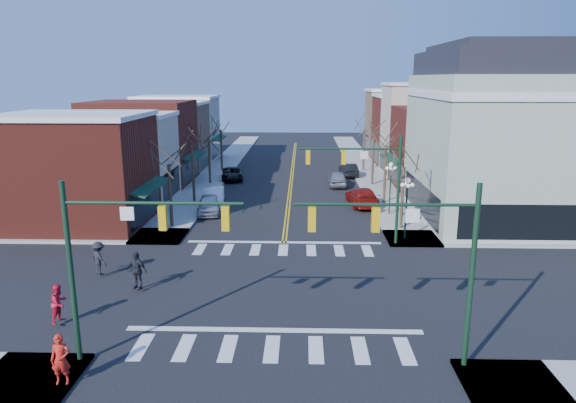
# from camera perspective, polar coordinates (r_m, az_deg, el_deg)

# --- Properties ---
(ground) EXTENTS (160.00, 160.00, 0.00)m
(ground) POSITION_cam_1_polar(r_m,az_deg,el_deg) (27.35, -1.03, -9.63)
(ground) COLOR black
(ground) RESTS_ON ground
(sidewalk_left) EXTENTS (3.50, 70.00, 0.15)m
(sidewalk_left) POSITION_cam_1_polar(r_m,az_deg,el_deg) (47.42, -10.53, 0.28)
(sidewalk_left) COLOR #9E9B93
(sidewalk_left) RESTS_ON ground
(sidewalk_right) EXTENTS (3.50, 70.00, 0.15)m
(sidewalk_right) POSITION_cam_1_polar(r_m,az_deg,el_deg) (46.97, 10.84, 0.14)
(sidewalk_right) COLOR #9E9B93
(sidewalk_right) RESTS_ON ground
(bldg_left_brick_a) EXTENTS (10.00, 8.50, 8.00)m
(bldg_left_brick_a) POSITION_cam_1_polar(r_m,az_deg,el_deg) (41.03, -22.45, 3.02)
(bldg_left_brick_a) COLOR maroon
(bldg_left_brick_a) RESTS_ON ground
(bldg_left_stucco_a) EXTENTS (10.00, 7.00, 7.50)m
(bldg_left_stucco_a) POSITION_cam_1_polar(r_m,az_deg,el_deg) (48.15, -18.74, 4.44)
(bldg_left_stucco_a) COLOR #BDB09B
(bldg_left_stucco_a) RESTS_ON ground
(bldg_left_brick_b) EXTENTS (10.00, 9.00, 8.50)m
(bldg_left_brick_b) POSITION_cam_1_polar(r_m,az_deg,el_deg) (55.58, -15.96, 6.29)
(bldg_left_brick_b) COLOR maroon
(bldg_left_brick_b) RESTS_ON ground
(bldg_left_tan) EXTENTS (10.00, 7.50, 7.80)m
(bldg_left_tan) POSITION_cam_1_polar(r_m,az_deg,el_deg) (63.49, -13.73, 6.94)
(bldg_left_tan) COLOR #9A7455
(bldg_left_tan) RESTS_ON ground
(bldg_left_stucco_b) EXTENTS (10.00, 8.00, 8.20)m
(bldg_left_stucco_b) POSITION_cam_1_polar(r_m,az_deg,el_deg) (70.93, -12.11, 7.84)
(bldg_left_stucco_b) COLOR #BDB09B
(bldg_left_stucco_b) RESTS_ON ground
(bldg_right_brick_a) EXTENTS (10.00, 8.50, 8.00)m
(bldg_right_brick_a) POSITION_cam_1_polar(r_m,az_deg,el_deg) (53.27, 17.27, 5.63)
(bldg_right_brick_a) COLOR maroon
(bldg_right_brick_a) RESTS_ON ground
(bldg_right_stucco) EXTENTS (10.00, 7.00, 10.00)m
(bldg_right_stucco) POSITION_cam_1_polar(r_m,az_deg,el_deg) (60.61, 15.41, 7.60)
(bldg_right_stucco) COLOR #BDB09B
(bldg_right_stucco) RESTS_ON ground
(bldg_right_brick_b) EXTENTS (10.00, 8.00, 8.50)m
(bldg_right_brick_b) POSITION_cam_1_polar(r_m,az_deg,el_deg) (67.96, 13.90, 7.64)
(bldg_right_brick_b) COLOR maroon
(bldg_right_brick_b) RESTS_ON ground
(bldg_right_tan) EXTENTS (10.00, 8.00, 9.00)m
(bldg_right_tan) POSITION_cam_1_polar(r_m,az_deg,el_deg) (75.74, 12.65, 8.46)
(bldg_right_tan) COLOR #9A7455
(bldg_right_tan) RESTS_ON ground
(victorian_corner) EXTENTS (12.25, 14.25, 13.30)m
(victorian_corner) POSITION_cam_1_polar(r_m,az_deg,el_deg) (42.66, 22.82, 6.97)
(victorian_corner) COLOR #A3B39B
(victorian_corner) RESTS_ON ground
(traffic_mast_near_left) EXTENTS (6.60, 0.28, 7.20)m
(traffic_mast_near_left) POSITION_cam_1_polar(r_m,az_deg,el_deg) (19.90, -18.34, -4.87)
(traffic_mast_near_left) COLOR #14331E
(traffic_mast_near_left) RESTS_ON ground
(traffic_mast_near_right) EXTENTS (6.60, 0.28, 7.20)m
(traffic_mast_near_right) POSITION_cam_1_polar(r_m,az_deg,el_deg) (19.22, 14.68, -5.27)
(traffic_mast_near_right) COLOR #14331E
(traffic_mast_near_right) RESTS_ON ground
(traffic_mast_far_right) EXTENTS (6.60, 0.28, 7.20)m
(traffic_mast_far_right) POSITION_cam_1_polar(r_m,az_deg,el_deg) (33.36, 9.10, 2.91)
(traffic_mast_far_right) COLOR #14331E
(traffic_mast_far_right) RESTS_ON ground
(lamppost_corner) EXTENTS (0.36, 0.36, 4.33)m
(lamppost_corner) POSITION_cam_1_polar(r_m,az_deg,el_deg) (35.21, 13.06, 0.38)
(lamppost_corner) COLOR #14331E
(lamppost_corner) RESTS_ON ground
(lamppost_midblock) EXTENTS (0.36, 0.36, 4.33)m
(lamppost_midblock) POSITION_cam_1_polar(r_m,az_deg,el_deg) (41.46, 11.33, 2.43)
(lamppost_midblock) COLOR #14331E
(lamppost_midblock) RESTS_ON ground
(tree_left_a) EXTENTS (0.24, 0.24, 4.76)m
(tree_left_a) POSITION_cam_1_polar(r_m,az_deg,el_deg) (38.30, -12.93, 0.55)
(tree_left_a) COLOR #382B21
(tree_left_a) RESTS_ON ground
(tree_left_b) EXTENTS (0.24, 0.24, 5.04)m
(tree_left_b) POSITION_cam_1_polar(r_m,az_deg,el_deg) (45.89, -10.49, 2.96)
(tree_left_b) COLOR #382B21
(tree_left_b) RESTS_ON ground
(tree_left_c) EXTENTS (0.24, 0.24, 4.55)m
(tree_left_c) POSITION_cam_1_polar(r_m,az_deg,el_deg) (53.67, -8.72, 4.28)
(tree_left_c) COLOR #382B21
(tree_left_c) RESTS_ON ground
(tree_left_d) EXTENTS (0.24, 0.24, 4.90)m
(tree_left_d) POSITION_cam_1_polar(r_m,az_deg,el_deg) (61.44, -7.41, 5.64)
(tree_left_d) COLOR #382B21
(tree_left_d) RESTS_ON ground
(tree_right_a) EXTENTS (0.24, 0.24, 4.62)m
(tree_right_a) POSITION_cam_1_polar(r_m,az_deg,el_deg) (37.78, 12.57, 0.28)
(tree_right_a) COLOR #382B21
(tree_right_a) RESTS_ON ground
(tree_right_b) EXTENTS (0.24, 0.24, 5.18)m
(tree_right_b) POSITION_cam_1_polar(r_m,az_deg,el_deg) (45.44, 10.74, 2.94)
(tree_right_b) COLOR #382B21
(tree_right_b) RESTS_ON ground
(tree_right_c) EXTENTS (0.24, 0.24, 4.83)m
(tree_right_c) POSITION_cam_1_polar(r_m,az_deg,el_deg) (53.27, 9.41, 4.34)
(tree_right_c) COLOR #382B21
(tree_right_c) RESTS_ON ground
(tree_right_d) EXTENTS (0.24, 0.24, 4.97)m
(tree_right_d) POSITION_cam_1_polar(r_m,az_deg,el_deg) (61.11, 8.42, 5.60)
(tree_right_d) COLOR #382B21
(tree_right_d) RESTS_ON ground
(car_left_near) EXTENTS (2.35, 4.63, 1.51)m
(car_left_near) POSITION_cam_1_polar(r_m,az_deg,el_deg) (42.25, -8.78, -0.33)
(car_left_near) COLOR #BBBBC0
(car_left_near) RESTS_ON ground
(car_left_mid) EXTENTS (2.33, 5.03, 1.60)m
(car_left_mid) POSITION_cam_1_polar(r_m,az_deg,el_deg) (44.55, -8.23, 0.47)
(car_left_mid) COLOR white
(car_left_mid) RESTS_ON ground
(car_left_far) EXTENTS (2.85, 5.11, 1.35)m
(car_left_far) POSITION_cam_1_polar(r_m,az_deg,el_deg) (56.02, -6.20, 3.08)
(car_left_far) COLOR black
(car_left_far) RESTS_ON ground
(car_right_near) EXTENTS (2.70, 5.60, 1.57)m
(car_right_near) POSITION_cam_1_polar(r_m,az_deg,el_deg) (44.85, 8.25, 0.54)
(car_right_near) COLOR maroon
(car_right_near) RESTS_ON ground
(car_right_mid) EXTENTS (1.94, 4.57, 1.54)m
(car_right_mid) POSITION_cam_1_polar(r_m,az_deg,el_deg) (52.69, 5.52, 2.54)
(car_right_mid) COLOR #A2A3A7
(car_right_mid) RESTS_ON ground
(car_right_far) EXTENTS (1.97, 4.57, 1.46)m
(car_right_far) POSITION_cam_1_polar(r_m,az_deg,el_deg) (58.20, 6.74, 3.51)
(car_right_far) COLOR black
(car_right_far) RESTS_ON ground
(pedestrian_red_a) EXTENTS (0.74, 0.53, 1.88)m
(pedestrian_red_a) POSITION_cam_1_polar(r_m,az_deg,el_deg) (20.58, -23.94, -15.74)
(pedestrian_red_a) COLOR red
(pedestrian_red_a) RESTS_ON sidewalk_left
(pedestrian_red_b) EXTENTS (0.86, 1.01, 1.79)m
(pedestrian_red_b) POSITION_cam_1_polar(r_m,az_deg,el_deg) (25.31, -24.07, -10.28)
(pedestrian_red_b) COLOR red
(pedestrian_red_b) RESTS_ON sidewalk_left
(pedestrian_dark_a) EXTENTS (1.25, 0.83, 1.98)m
(pedestrian_dark_a) POSITION_cam_1_polar(r_m,az_deg,el_deg) (27.74, -16.46, -7.33)
(pedestrian_dark_a) COLOR #212129
(pedestrian_dark_a) RESTS_ON sidewalk_left
(pedestrian_dark_b) EXTENTS (1.39, 1.30, 1.88)m
(pedestrian_dark_b) POSITION_cam_1_polar(r_m,az_deg,el_deg) (30.31, -20.26, -5.93)
(pedestrian_dark_b) COLOR black
(pedestrian_dark_b) RESTS_ON sidewalk_left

